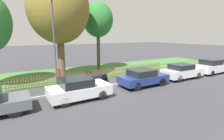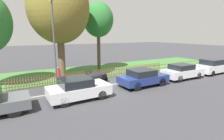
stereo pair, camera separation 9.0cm
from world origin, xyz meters
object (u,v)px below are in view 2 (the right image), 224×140
at_px(parked_car_navy_estate, 143,77).
at_px(parked_car_white_van, 212,66).
at_px(tree_behind_motorcycle, 59,9).
at_px(tree_mid_park, 98,20).
at_px(pedestrian_near_fence, 58,76).
at_px(parked_car_black_saloon, 78,88).
at_px(parked_car_red_compact, 182,71).
at_px(covered_motorcycle, 98,76).
at_px(street_lamp, 54,36).

distance_m(parked_car_navy_estate, parked_car_white_van, 9.09).
height_order(parked_car_white_van, tree_behind_motorcycle, tree_behind_motorcycle).
bearing_deg(tree_behind_motorcycle, tree_mid_park, 20.87).
bearing_deg(pedestrian_near_fence, parked_car_black_saloon, -39.44).
xyz_separation_m(parked_car_red_compact, pedestrian_near_fence, (-10.36, 3.05, 0.19)).
distance_m(parked_car_navy_estate, tree_behind_motorcycle, 9.17).
bearing_deg(pedestrian_near_fence, covered_motorcycle, 30.94).
bearing_deg(pedestrian_near_fence, parked_car_navy_estate, 14.93).
bearing_deg(parked_car_navy_estate, pedestrian_near_fence, 151.81).
bearing_deg(tree_behind_motorcycle, parked_car_black_saloon, -94.57).
bearing_deg(parked_car_red_compact, tree_mid_park, 124.85).
distance_m(tree_behind_motorcycle, tree_mid_park, 4.89).
xyz_separation_m(parked_car_black_saloon, tree_mid_park, (4.99, 7.50, 4.80)).
height_order(parked_car_navy_estate, tree_behind_motorcycle, tree_behind_motorcycle).
height_order(covered_motorcycle, street_lamp, street_lamp).
relative_size(parked_car_white_van, tree_mid_park, 0.52).
bearing_deg(parked_car_red_compact, tree_behind_motorcycle, 150.39).
xyz_separation_m(parked_car_red_compact, tree_mid_park, (-4.92, 7.26, 4.79)).
relative_size(parked_car_white_van, covered_motorcycle, 1.99).
xyz_separation_m(parked_car_white_van, tree_behind_motorcycle, (-13.96, 5.56, 5.40)).
xyz_separation_m(pedestrian_near_fence, street_lamp, (-0.41, -1.37, 3.00)).
distance_m(parked_car_black_saloon, street_lamp, 3.83).
bearing_deg(tree_mid_park, street_lamp, -136.40).
relative_size(parked_car_red_compact, pedestrian_near_fence, 2.52).
bearing_deg(pedestrian_near_fence, parked_car_red_compact, 26.32).
relative_size(parked_car_black_saloon, parked_car_white_van, 0.99).
relative_size(parked_car_white_van, street_lamp, 0.62).
distance_m(parked_car_red_compact, tree_mid_park, 9.99).
relative_size(parked_car_black_saloon, street_lamp, 0.61).
bearing_deg(pedestrian_near_fence, street_lamp, -64.08).
height_order(tree_mid_park, street_lamp, tree_mid_park).
xyz_separation_m(parked_car_navy_estate, tree_behind_motorcycle, (-4.88, 5.54, 5.45)).
distance_m(parked_car_red_compact, street_lamp, 11.36).
bearing_deg(pedestrian_near_fence, tree_behind_motorcycle, 112.52).
height_order(parked_car_red_compact, tree_behind_motorcycle, tree_behind_motorcycle).
relative_size(parked_car_black_saloon, tree_behind_motorcycle, 0.41).
height_order(parked_car_black_saloon, parked_car_white_van, parked_car_white_van).
bearing_deg(parked_car_red_compact, parked_car_white_van, 0.41).
bearing_deg(parked_car_red_compact, covered_motorcycle, 162.51).
distance_m(covered_motorcycle, tree_behind_motorcycle, 6.71).
height_order(parked_car_red_compact, street_lamp, street_lamp).
height_order(tree_behind_motorcycle, pedestrian_near_fence, tree_behind_motorcycle).
height_order(tree_mid_park, pedestrian_near_fence, tree_mid_park).
distance_m(parked_car_red_compact, parked_car_white_van, 4.51).
distance_m(parked_car_white_van, tree_behind_motorcycle, 15.97).
relative_size(parked_car_black_saloon, covered_motorcycle, 1.96).
relative_size(tree_mid_park, pedestrian_near_fence, 4.69).
relative_size(parked_car_black_saloon, tree_mid_park, 0.52).
distance_m(parked_car_red_compact, covered_motorcycle, 7.72).
bearing_deg(parked_car_navy_estate, tree_mid_park, 92.31).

